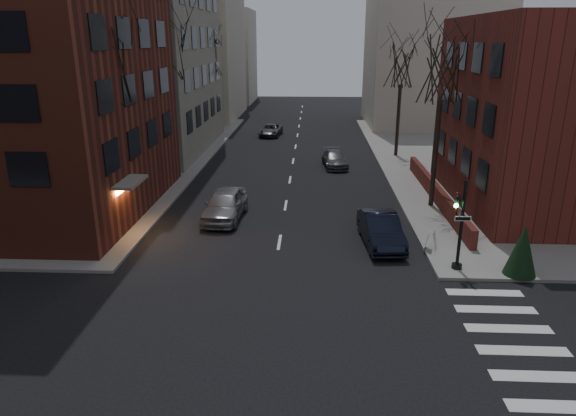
{
  "coord_description": "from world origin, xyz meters",
  "views": [
    {
      "loc": [
        1.58,
        -11.89,
        9.75
      ],
      "look_at": [
        0.46,
        11.46,
        2.0
      ],
      "focal_mm": 32.0,
      "sensor_mm": 36.0,
      "label": 1
    }
  ],
  "objects_px": {
    "tree_right_a": "(443,71)",
    "car_lane_far": "(271,130)",
    "tree_right_b": "(402,66)",
    "car_lane_silver": "(225,204)",
    "tree_left_c": "(208,57)",
    "car_lane_gray": "(335,159)",
    "tree_left_a": "(104,65)",
    "sandwich_board": "(431,240)",
    "parked_sedan": "(381,230)",
    "streetlamp_far": "(219,94)",
    "tree_left_b": "(169,51)",
    "traffic_signal": "(459,231)",
    "evergreen_shrub": "(522,250)",
    "streetlamp_near": "(166,125)"
  },
  "relations": [
    {
      "from": "tree_left_a",
      "to": "tree_left_b",
      "type": "bearing_deg",
      "value": 90.0
    },
    {
      "from": "tree_left_a",
      "to": "streetlamp_far",
      "type": "xyz_separation_m",
      "value": [
        0.6,
        28.0,
        -4.23
      ]
    },
    {
      "from": "evergreen_shrub",
      "to": "car_lane_gray",
      "type": "bearing_deg",
      "value": 109.95
    },
    {
      "from": "traffic_signal",
      "to": "evergreen_shrub",
      "type": "xyz_separation_m",
      "value": [
        2.56,
        -0.49,
        -0.64
      ]
    },
    {
      "from": "tree_right_a",
      "to": "car_lane_gray",
      "type": "distance_m",
      "value": 13.65
    },
    {
      "from": "evergreen_shrub",
      "to": "traffic_signal",
      "type": "bearing_deg",
      "value": 169.07
    },
    {
      "from": "tree_left_a",
      "to": "tree_left_c",
      "type": "xyz_separation_m",
      "value": [
        0.0,
        26.0,
        -0.44
      ]
    },
    {
      "from": "traffic_signal",
      "to": "tree_right_a",
      "type": "height_order",
      "value": "tree_right_a"
    },
    {
      "from": "parked_sedan",
      "to": "car_lane_gray",
      "type": "xyz_separation_m",
      "value": [
        -1.64,
        16.12,
        -0.15
      ]
    },
    {
      "from": "tree_left_a",
      "to": "tree_left_c",
      "type": "relative_size",
      "value": 1.06
    },
    {
      "from": "evergreen_shrub",
      "to": "tree_left_b",
      "type": "bearing_deg",
      "value": 137.8
    },
    {
      "from": "car_lane_silver",
      "to": "car_lane_gray",
      "type": "height_order",
      "value": "car_lane_silver"
    },
    {
      "from": "tree_left_a",
      "to": "car_lane_silver",
      "type": "relative_size",
      "value": 2.07
    },
    {
      "from": "tree_right_b",
      "to": "car_lane_gray",
      "type": "distance_m",
      "value": 9.64
    },
    {
      "from": "tree_left_b",
      "to": "tree_left_c",
      "type": "height_order",
      "value": "tree_left_b"
    },
    {
      "from": "streetlamp_near",
      "to": "tree_right_b",
      "type": "bearing_deg",
      "value": 30.47
    },
    {
      "from": "tree_right_b",
      "to": "evergreen_shrub",
      "type": "height_order",
      "value": "tree_right_b"
    },
    {
      "from": "car_lane_gray",
      "to": "evergreen_shrub",
      "type": "xyz_separation_m",
      "value": [
        7.12,
        -19.6,
        0.65
      ]
    },
    {
      "from": "tree_left_a",
      "to": "sandwich_board",
      "type": "relative_size",
      "value": 11.16
    },
    {
      "from": "tree_left_b",
      "to": "streetlamp_near",
      "type": "height_order",
      "value": "tree_left_b"
    },
    {
      "from": "streetlamp_near",
      "to": "car_lane_far",
      "type": "bearing_deg",
      "value": 74.55
    },
    {
      "from": "tree_right_b",
      "to": "car_lane_silver",
      "type": "bearing_deg",
      "value": -126.09
    },
    {
      "from": "car_lane_far",
      "to": "evergreen_shrub",
      "type": "distance_m",
      "value": 35.63
    },
    {
      "from": "traffic_signal",
      "to": "car_lane_gray",
      "type": "xyz_separation_m",
      "value": [
        -4.55,
        19.11,
        -1.28
      ]
    },
    {
      "from": "tree_right_a",
      "to": "car_lane_gray",
      "type": "height_order",
      "value": "tree_right_a"
    },
    {
      "from": "evergreen_shrub",
      "to": "streetlamp_near",
      "type": "bearing_deg",
      "value": 144.17
    },
    {
      "from": "tree_right_a",
      "to": "car_lane_silver",
      "type": "xyz_separation_m",
      "value": [
        -12.1,
        -2.6,
        -7.18
      ]
    },
    {
      "from": "parked_sedan",
      "to": "car_lane_gray",
      "type": "bearing_deg",
      "value": 90.75
    },
    {
      "from": "sandwich_board",
      "to": "tree_left_a",
      "type": "bearing_deg",
      "value": -170.45
    },
    {
      "from": "tree_left_c",
      "to": "tree_right_b",
      "type": "distance_m",
      "value": 19.34
    },
    {
      "from": "tree_right_a",
      "to": "car_lane_far",
      "type": "distance_m",
      "value": 27.28
    },
    {
      "from": "car_lane_gray",
      "to": "tree_right_b",
      "type": "bearing_deg",
      "value": 29.88
    },
    {
      "from": "tree_right_b",
      "to": "car_lane_far",
      "type": "bearing_deg",
      "value": 140.56
    },
    {
      "from": "traffic_signal",
      "to": "tree_left_b",
      "type": "height_order",
      "value": "tree_left_b"
    },
    {
      "from": "tree_left_c",
      "to": "car_lane_gray",
      "type": "relative_size",
      "value": 2.26
    },
    {
      "from": "parked_sedan",
      "to": "streetlamp_far",
      "type": "bearing_deg",
      "value": 108.72
    },
    {
      "from": "traffic_signal",
      "to": "sandwich_board",
      "type": "distance_m",
      "value": 2.55
    },
    {
      "from": "traffic_signal",
      "to": "tree_left_c",
      "type": "xyz_separation_m",
      "value": [
        -16.74,
        31.01,
        6.12
      ]
    },
    {
      "from": "tree_right_b",
      "to": "parked_sedan",
      "type": "distance_m",
      "value": 21.48
    },
    {
      "from": "tree_right_b",
      "to": "evergreen_shrub",
      "type": "relative_size",
      "value": 4.09
    },
    {
      "from": "traffic_signal",
      "to": "streetlamp_near",
      "type": "height_order",
      "value": "streetlamp_near"
    },
    {
      "from": "tree_left_b",
      "to": "parked_sedan",
      "type": "relative_size",
      "value": 2.29
    },
    {
      "from": "car_lane_gray",
      "to": "car_lane_far",
      "type": "bearing_deg",
      "value": 108.86
    },
    {
      "from": "traffic_signal",
      "to": "evergreen_shrub",
      "type": "relative_size",
      "value": 1.78
    },
    {
      "from": "evergreen_shrub",
      "to": "car_lane_silver",
      "type": "bearing_deg",
      "value": 153.41
    },
    {
      "from": "tree_right_b",
      "to": "car_lane_far",
      "type": "distance_m",
      "value": 16.57
    },
    {
      "from": "car_lane_gray",
      "to": "car_lane_far",
      "type": "xyz_separation_m",
      "value": [
        -6.18,
        13.44,
        -0.02
      ]
    },
    {
      "from": "traffic_signal",
      "to": "car_lane_gray",
      "type": "distance_m",
      "value": 19.69
    },
    {
      "from": "tree_left_b",
      "to": "tree_right_b",
      "type": "bearing_deg",
      "value": 18.82
    },
    {
      "from": "car_lane_gray",
      "to": "traffic_signal",
      "type": "bearing_deg",
      "value": -82.44
    }
  ]
}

